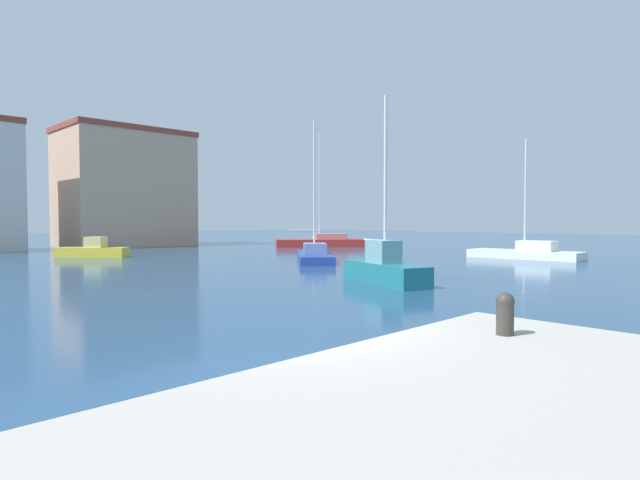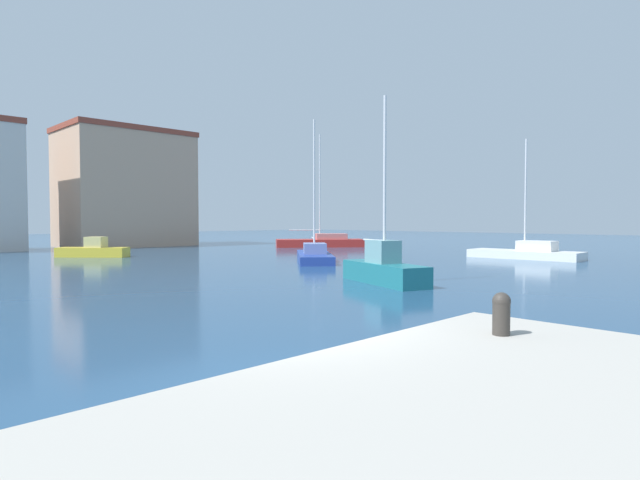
% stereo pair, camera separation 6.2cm
% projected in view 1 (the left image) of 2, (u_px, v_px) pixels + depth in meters
% --- Properties ---
extents(water, '(160.00, 160.00, 0.00)m').
position_uv_depth(water, '(259.00, 261.00, 32.19)').
color(water, navy).
rests_on(water, ground).
extents(mooring_bollard, '(0.23, 0.23, 0.55)m').
position_uv_depth(mooring_bollard, '(505.00, 312.00, 6.62)').
color(mooring_bollard, '#38332D').
rests_on(mooring_bollard, pier_quay).
extents(sailboat_blue_distant_east, '(6.42, 7.01, 8.87)m').
position_uv_depth(sailboat_blue_distant_east, '(314.00, 255.00, 32.29)').
color(sailboat_blue_distant_east, '#233D93').
rests_on(sailboat_blue_distant_east, water).
extents(sailboat_red_far_right, '(8.33, 7.26, 10.85)m').
position_uv_depth(sailboat_red_far_right, '(321.00, 242.00, 49.79)').
color(sailboat_red_far_right, '#B22823').
rests_on(sailboat_red_far_right, water).
extents(motorboat_yellow_far_left, '(4.25, 4.47, 1.42)m').
position_uv_depth(motorboat_yellow_far_left, '(93.00, 250.00, 35.98)').
color(motorboat_yellow_far_left, gold).
rests_on(motorboat_yellow_far_left, water).
extents(sailboat_white_distant_north, '(2.64, 7.30, 7.99)m').
position_uv_depth(sailboat_white_distant_north, '(527.00, 252.00, 34.36)').
color(sailboat_white_distant_north, white).
rests_on(sailboat_white_distant_north, water).
extents(sailboat_teal_outer_mooring, '(2.87, 4.90, 7.59)m').
position_uv_depth(sailboat_teal_outer_mooring, '(385.00, 268.00, 20.94)').
color(sailboat_teal_outer_mooring, '#1E707A').
rests_on(sailboat_teal_outer_mooring, water).
extents(yacht_club, '(11.81, 8.39, 11.49)m').
position_uv_depth(yacht_club, '(125.00, 188.00, 51.26)').
color(yacht_club, tan).
rests_on(yacht_club, ground).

